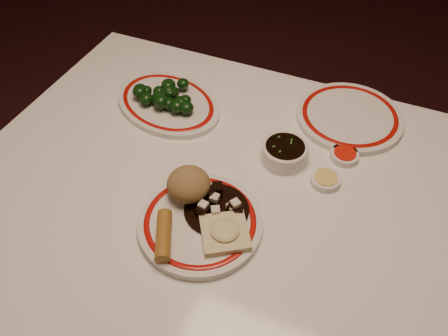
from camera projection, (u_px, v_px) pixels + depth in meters
ground at (231, 332)px, 1.48m from camera, size 7.00×7.00×0.00m
dining_table at (235, 219)px, 1.00m from camera, size 1.20×0.90×0.75m
main_plate at (200, 223)px, 0.86m from camera, size 0.28×0.28×0.02m
rice_mound at (189, 184)px, 0.88m from camera, size 0.09×0.09×0.06m
spring_roll at (164, 235)px, 0.82m from camera, size 0.07×0.11×0.03m
fried_wonton at (225, 232)px, 0.83m from camera, size 0.12×0.12×0.02m
stirfry_heap at (215, 206)px, 0.87m from camera, size 0.13×0.13×0.03m
broccoli_plate at (168, 103)px, 1.12m from camera, size 0.35×0.33×0.02m
broccoli_pile at (165, 96)px, 1.09m from camera, size 0.18×0.13×0.05m
soy_bowl at (284, 153)px, 0.98m from camera, size 0.10×0.10×0.04m
sweet_sour_dish at (344, 155)px, 0.99m from camera, size 0.06×0.06×0.02m
mustard_dish at (325, 180)px, 0.94m from camera, size 0.06×0.06×0.02m
far_plate at (349, 116)px, 1.08m from camera, size 0.26×0.26×0.02m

